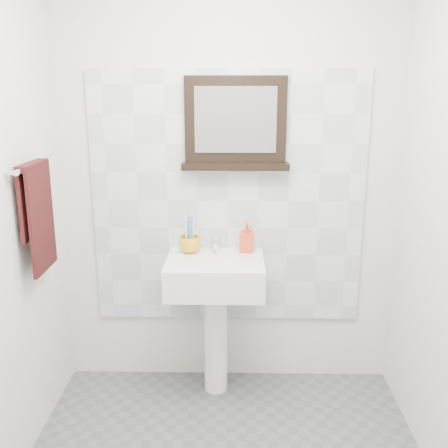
# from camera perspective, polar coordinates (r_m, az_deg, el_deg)

# --- Properties ---
(back_wall) EXTENTS (2.00, 0.01, 2.50)m
(back_wall) POSITION_cam_1_polar(r_m,az_deg,el_deg) (3.09, 0.44, 4.45)
(back_wall) COLOR silver
(back_wall) RESTS_ON ground
(front_wall) EXTENTS (2.00, 0.01, 2.50)m
(front_wall) POSITION_cam_1_polar(r_m,az_deg,el_deg) (1.01, -1.20, -19.21)
(front_wall) COLOR silver
(front_wall) RESTS_ON ground
(splashback) EXTENTS (1.60, 0.02, 1.50)m
(splashback) POSITION_cam_1_polar(r_m,az_deg,el_deg) (3.09, 0.43, 2.59)
(splashback) COLOR silver
(splashback) RESTS_ON back_wall
(pedestal_sink) EXTENTS (0.55, 0.44, 0.96)m
(pedestal_sink) POSITION_cam_1_polar(r_m,az_deg,el_deg) (3.03, -0.96, -7.07)
(pedestal_sink) COLOR white
(pedestal_sink) RESTS_ON ground
(toothbrush_cup) EXTENTS (0.14, 0.14, 0.10)m
(toothbrush_cup) POSITION_cam_1_polar(r_m,az_deg,el_deg) (3.06, -3.74, -2.24)
(toothbrush_cup) COLOR orange
(toothbrush_cup) RESTS_ON pedestal_sink
(toothbrushes) EXTENTS (0.05, 0.04, 0.21)m
(toothbrushes) POSITION_cam_1_polar(r_m,az_deg,el_deg) (3.04, -3.72, -0.90)
(toothbrushes) COLOR white
(toothbrushes) RESTS_ON toothbrush_cup
(soap_dispenser) EXTENTS (0.09, 0.09, 0.18)m
(soap_dispenser) POSITION_cam_1_polar(r_m,az_deg,el_deg) (3.07, 2.51, -1.44)
(soap_dispenser) COLOR red
(soap_dispenser) RESTS_ON pedestal_sink
(framed_mirror) EXTENTS (0.61, 0.11, 0.52)m
(framed_mirror) POSITION_cam_1_polar(r_m,az_deg,el_deg) (3.00, 1.26, 10.65)
(framed_mirror) COLOR black
(framed_mirror) RESTS_ON back_wall
(towel_bar) EXTENTS (0.07, 0.40, 0.03)m
(towel_bar) POSITION_cam_1_polar(r_m,az_deg,el_deg) (2.72, -20.20, 5.90)
(towel_bar) COLOR silver
(towel_bar) RESTS_ON left_wall
(hand_towel) EXTENTS (0.06, 0.30, 0.55)m
(hand_towel) POSITION_cam_1_polar(r_m,az_deg,el_deg) (2.76, -19.67, 1.59)
(hand_towel) COLOR black
(hand_towel) RESTS_ON towel_bar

